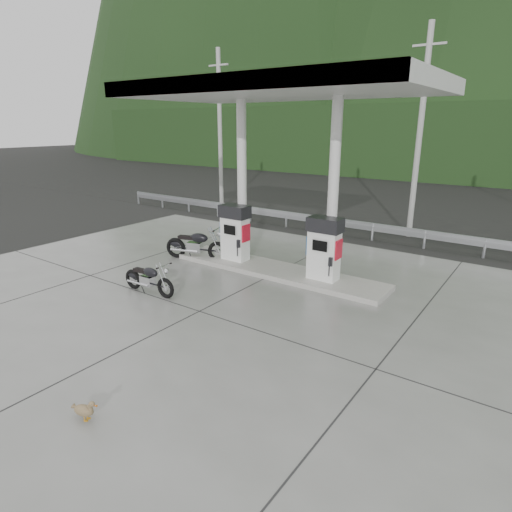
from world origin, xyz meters
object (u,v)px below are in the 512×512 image
Objects in this scene: gas_pump_right at (324,249)px; motorcycle_right at (149,279)px; motorcycle_left at (196,245)px; duck at (84,411)px; gas_pump_left at (235,233)px.

gas_pump_right is 1.06× the size of motorcycle_right.
motorcycle_left is 4.95× the size of duck.
gas_pump_left is at bearing 93.51° from duck.
motorcycle_left is 8.27m from duck.
motorcycle_right is (1.01, -2.98, -0.10)m from motorcycle_left.
duck is (4.22, -7.11, -0.35)m from motorcycle_left.
motorcycle_right is at bearing -136.12° from gas_pump_right.
gas_pump_right reaches higher than motorcycle_right.
gas_pump_left is 1.06× the size of motorcycle_right.
gas_pump_right is 4.21× the size of duck.
duck is at bearing -92.47° from gas_pump_right.
gas_pump_right reaches higher than motorcycle_left.
duck is at bearing -69.10° from gas_pump_left.
motorcycle_left is at bearing -174.71° from gas_pump_right.
duck is (-0.33, -7.53, -0.90)m from gas_pump_right.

